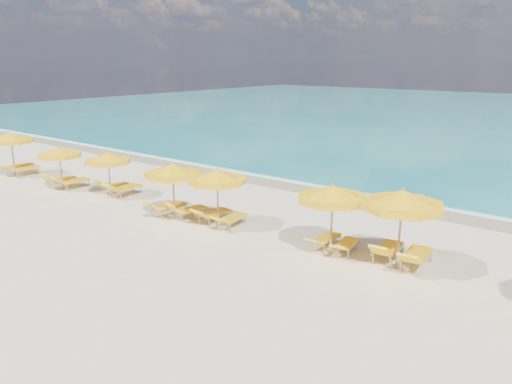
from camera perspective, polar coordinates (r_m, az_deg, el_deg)
The scene contains 25 objects.
ground_plane at distance 19.03m, azimuth -2.80°, elevation -4.42°, with size 120.00×120.00×0.00m, color beige.
wet_sand_band at distance 24.84m, azimuth 8.42°, elevation 0.10°, with size 120.00×2.60×0.01m, color tan.
foam_line at distance 25.52m, azimuth 9.32°, elevation 0.47°, with size 120.00×1.20×0.03m, color white.
whitecap_near at distance 35.90m, azimuth 7.78°, elevation 4.74°, with size 14.00×0.36×0.05m, color white.
umbrella_0 at distance 30.64m, azimuth -26.24°, elevation 5.58°, with size 2.78×2.78×2.48m.
umbrella_1 at distance 26.52m, azimuth -21.58°, elevation 4.21°, with size 2.68×2.68×2.15m.
umbrella_2 at distance 24.23m, azimuth -16.56°, elevation 3.71°, with size 2.72×2.72×2.15m.
umbrella_3 at distance 20.18m, azimuth -9.49°, elevation 2.39°, with size 2.43×2.43×2.33m.
umbrella_4 at distance 19.03m, azimuth -4.46°, elevation 1.75°, with size 2.42×2.42×2.31m.
umbrella_5 at distance 16.40m, azimuth 8.76°, elevation -0.23°, with size 2.76×2.76×2.42m.
umbrella_6 at distance 15.61m, azimuth 16.37°, elevation -0.90°, with size 2.73×2.73×2.59m.
lounger_0_left at distance 31.50m, azimuth -25.52°, elevation 2.40°, with size 0.72×2.07×0.74m.
lounger_0_right at distance 30.66m, azimuth -24.95°, elevation 2.14°, with size 0.66×1.91×0.82m.
lounger_1_left at distance 27.25m, azimuth -21.37°, elevation 1.04°, with size 0.88×1.83×0.87m.
lounger_1_right at distance 26.65m, azimuth -20.04°, elevation 0.86°, with size 0.70×1.88×0.76m.
lounger_2_left at distance 25.23m, azimuth -15.83°, elevation 0.42°, with size 0.70×1.75×0.80m.
lounger_2_right at distance 24.41m, azimuth -14.66°, elevation 0.09°, with size 0.78×2.01×0.86m.
lounger_3_left at distance 21.11m, azimuth -9.98°, elevation -1.99°, with size 0.83×1.95×0.83m.
lounger_3_right at distance 20.53m, azimuth -7.60°, elevation -2.41°, with size 0.92×1.82×0.84m.
lounger_4_left at distance 19.95m, azimuth -4.83°, elevation -2.85°, with size 0.65×1.84×0.78m.
lounger_4_right at distance 19.37m, azimuth -2.77°, elevation -3.40°, with size 0.83×1.87×0.69m.
lounger_5_left at distance 17.46m, azimuth 7.92°, elevation -5.68°, with size 0.57×1.70×0.61m.
lounger_5_right at distance 17.06m, azimuth 10.26°, elevation -6.30°, with size 0.81×1.73×0.62m.
lounger_6_left at distance 16.82m, azimuth 14.82°, elevation -6.76°, with size 0.80×1.91×0.84m.
lounger_6_right at distance 16.45m, azimuth 17.79°, elevation -7.43°, with size 0.90×2.09×0.87m.
Camera 1 is at (11.78, -13.53, 6.33)m, focal length 35.00 mm.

